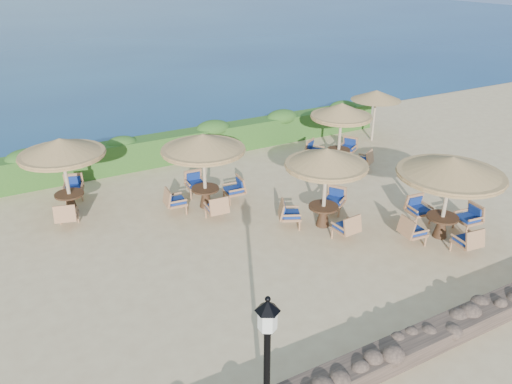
% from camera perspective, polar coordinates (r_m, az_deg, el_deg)
% --- Properties ---
extents(ground, '(120.00, 120.00, 0.00)m').
position_cam_1_polar(ground, '(16.27, 4.02, -3.78)').
color(ground, '#D0B584').
rests_on(ground, ground).
extents(sea, '(160.00, 160.00, 0.00)m').
position_cam_1_polar(sea, '(82.67, -24.24, 17.67)').
color(sea, navy).
rests_on(sea, ground).
extents(hedge, '(18.00, 0.90, 1.20)m').
position_cam_1_polar(hedge, '(21.89, -6.08, 5.67)').
color(hedge, '#244E19').
rests_on(hedge, ground).
extents(stone_wall, '(15.00, 0.65, 0.44)m').
position_cam_1_polar(stone_wall, '(12.32, 20.16, -15.01)').
color(stone_wall, brown).
rests_on(stone_wall, ground).
extents(extra_parasol, '(2.30, 2.30, 2.41)m').
position_cam_1_polar(extra_parasol, '(23.84, 13.58, 10.69)').
color(extra_parasol, tan).
rests_on(extra_parasol, ground).
extents(cafe_set_0, '(2.77, 2.72, 2.65)m').
position_cam_1_polar(cafe_set_0, '(15.54, 7.98, 2.22)').
color(cafe_set_0, tan).
rests_on(cafe_set_0, ground).
extents(cafe_set_1, '(3.17, 3.17, 2.65)m').
position_cam_1_polar(cafe_set_1, '(15.78, 21.22, 1.24)').
color(cafe_set_1, tan).
rests_on(cafe_set_1, ground).
extents(cafe_set_2, '(2.77, 2.88, 2.65)m').
position_cam_1_polar(cafe_set_2, '(17.36, -21.23, 3.72)').
color(cafe_set_2, tan).
rests_on(cafe_set_2, ground).
extents(cafe_set_3, '(2.84, 2.84, 2.65)m').
position_cam_1_polar(cafe_set_3, '(16.75, -6.00, 3.95)').
color(cafe_set_3, tan).
rests_on(cafe_set_3, ground).
extents(cafe_set_4, '(2.77, 2.77, 2.65)m').
position_cam_1_polar(cafe_set_4, '(20.58, 9.64, 7.50)').
color(cafe_set_4, tan).
rests_on(cafe_set_4, ground).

